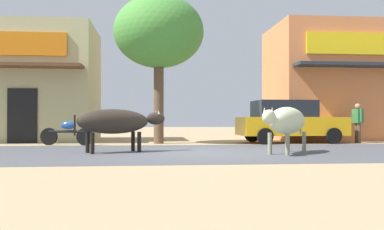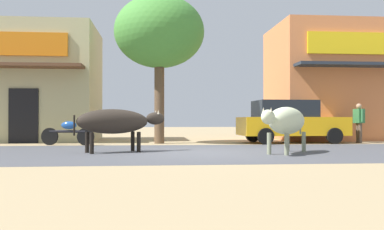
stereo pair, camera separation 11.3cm
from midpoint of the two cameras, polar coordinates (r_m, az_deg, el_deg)
ground at (r=11.65m, az=1.58°, el=-5.08°), size 80.00×80.00×0.00m
asphalt_road at (r=11.65m, az=1.58°, el=-5.07°), size 72.00×6.56×0.00m
storefront_left_cafe at (r=19.76m, az=-24.44°, el=3.90°), size 8.10×5.04×4.88m
storefront_right_club at (r=20.79m, az=20.97°, el=4.09°), size 7.17×5.04×5.19m
roadside_tree at (r=16.22m, az=-4.26°, el=11.09°), size 3.41×3.41×5.60m
parked_hatchback_car at (r=16.67m, az=13.32°, el=-0.83°), size 4.10×2.01×1.64m
parked_motorcycle at (r=15.36m, az=-16.27°, el=-2.23°), size 1.90×0.45×1.06m
cow_near_brown at (r=11.71m, az=-10.06°, el=-0.92°), size 2.53×1.46×1.19m
cow_far_dark at (r=11.45m, az=12.95°, el=-0.81°), size 1.96×2.25×1.24m
pedestrian_by_shop at (r=17.35m, az=21.93°, el=-0.64°), size 0.31×0.61×1.53m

